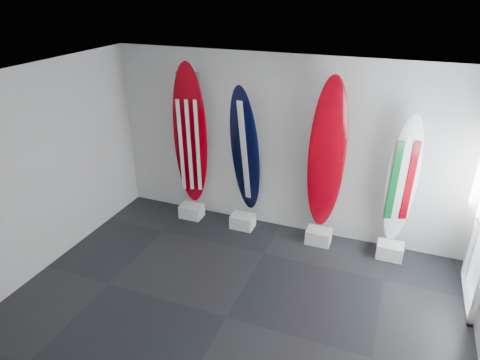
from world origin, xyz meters
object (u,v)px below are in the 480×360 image
at_px(surfboard_usa, 190,137).
at_px(surfboard_swiss, 327,156).
at_px(surfboard_italy, 402,181).
at_px(surfboard_navy, 245,152).

bearing_deg(surfboard_usa, surfboard_swiss, -14.69).
height_order(surfboard_swiss, surfboard_italy, surfboard_swiss).
xyz_separation_m(surfboard_usa, surfboard_navy, (1.01, 0.00, -0.14)).
relative_size(surfboard_usa, surfboard_italy, 1.23).
distance_m(surfboard_usa, surfboard_italy, 3.51).
bearing_deg(surfboard_usa, surfboard_navy, -14.69).
distance_m(surfboard_navy, surfboard_swiss, 1.36).
relative_size(surfboard_usa, surfboard_swiss, 1.02).
bearing_deg(surfboard_navy, surfboard_usa, -171.17).
bearing_deg(surfboard_italy, surfboard_swiss, 160.83).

